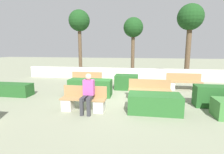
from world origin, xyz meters
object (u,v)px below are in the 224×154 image
at_px(bench_right_side, 149,92).
at_px(tree_center_right, 190,20).
at_px(bench_front, 84,102).
at_px(tree_center_left, 133,29).
at_px(person_seated_man, 88,91).
at_px(bench_left_side, 86,82).
at_px(bench_back, 184,84).
at_px(tree_leftmost, 79,22).

height_order(bench_right_side, tree_center_right, tree_center_right).
xyz_separation_m(bench_front, tree_center_left, (1.42, 7.64, 3.24)).
height_order(bench_right_side, person_seated_man, person_seated_man).
xyz_separation_m(bench_front, bench_left_side, (-1.01, 3.51, 0.01)).
bearing_deg(bench_left_side, bench_front, -68.97).
bearing_deg(bench_front, bench_left_side, 106.09).
xyz_separation_m(tree_center_left, tree_center_right, (4.11, 0.60, 0.69)).
distance_m(bench_front, bench_left_side, 3.66).
distance_m(bench_front, bench_back, 5.78).
bearing_deg(person_seated_man, tree_center_right, 57.56).
distance_m(bench_right_side, tree_center_left, 6.82).
relative_size(bench_front, bench_left_side, 0.93).
bearing_deg(tree_leftmost, bench_right_side, -50.79).
bearing_deg(bench_right_side, bench_left_side, 156.02).
xyz_separation_m(bench_right_side, person_seated_man, (-2.20, -1.85, 0.42)).
bearing_deg(tree_center_right, person_seated_man, -122.44).
xyz_separation_m(person_seated_man, tree_center_right, (5.32, 8.37, 3.50)).
height_order(bench_left_side, tree_center_left, tree_center_left).
distance_m(bench_front, person_seated_man, 0.50).
height_order(bench_right_side, tree_leftmost, tree_leftmost).
bearing_deg(bench_back, tree_center_left, 133.94).
height_order(bench_front, person_seated_man, person_seated_man).
distance_m(tree_leftmost, tree_center_right, 8.53).
xyz_separation_m(tree_leftmost, tree_center_left, (4.41, -0.70, -0.69)).
relative_size(bench_back, tree_leftmost, 0.34).
height_order(bench_right_side, bench_back, same).
distance_m(bench_front, tree_center_left, 8.42).
bearing_deg(person_seated_man, tree_leftmost, 110.70).
bearing_deg(tree_center_right, bench_right_side, -115.60).
relative_size(bench_left_side, tree_leftmost, 0.33).
bearing_deg(bench_right_side, tree_leftmost, 132.92).
height_order(person_seated_man, tree_center_left, tree_center_left).
height_order(bench_back, tree_center_right, tree_center_right).
relative_size(bench_front, bench_right_side, 0.90).
bearing_deg(bench_left_side, person_seated_man, -66.55).
relative_size(bench_front, tree_leftmost, 0.31).
xyz_separation_m(bench_front, person_seated_man, (0.21, -0.14, 0.43)).
xyz_separation_m(bench_left_side, person_seated_man, (1.22, -3.65, 0.42)).
bearing_deg(tree_leftmost, person_seated_man, -69.30).
distance_m(bench_left_side, tree_leftmost, 6.53).
height_order(bench_front, bench_right_side, same).
bearing_deg(bench_left_side, bench_right_side, -22.75).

